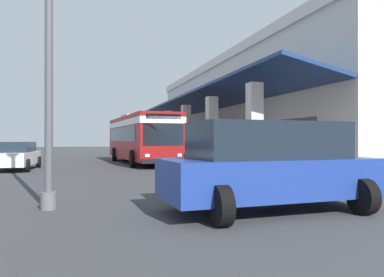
% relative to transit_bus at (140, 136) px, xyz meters
% --- Properties ---
extents(ground, '(120.00, 120.00, 0.00)m').
position_rel_transit_bus_xyz_m(ground, '(-1.07, 7.93, -1.85)').
color(ground, '#38383A').
extents(curb_strip, '(36.68, 0.50, 0.12)m').
position_rel_transit_bus_xyz_m(curb_strip, '(-1.74, 2.92, -1.79)').
color(curb_strip, '#9E998E').
rests_on(curb_strip, ground).
extents(plaza_building, '(30.87, 16.81, 7.72)m').
position_rel_transit_bus_xyz_m(plaza_building, '(-1.74, 12.54, 2.01)').
color(plaza_building, beige).
rests_on(plaza_building, ground).
extents(transit_bus, '(11.35, 3.29, 3.34)m').
position_rel_transit_bus_xyz_m(transit_bus, '(0.00, 0.00, 0.00)').
color(transit_bus, maroon).
rests_on(transit_bus, ground).
extents(parked_suv_blue, '(2.83, 4.87, 1.97)m').
position_rel_transit_bus_xyz_m(parked_suv_blue, '(17.36, 0.12, -0.84)').
color(parked_suv_blue, navy).
rests_on(parked_suv_blue, ground).
extents(parked_sedan_white, '(4.52, 2.23, 1.47)m').
position_rel_transit_bus_xyz_m(parked_sedan_white, '(3.58, -7.15, -1.10)').
color(parked_sedan_white, silver).
rests_on(parked_sedan_white, ground).
extents(pedestrian, '(0.63, 0.52, 1.63)m').
position_rel_transit_bus_xyz_m(pedestrian, '(11.78, 1.98, -0.94)').
color(pedestrian, navy).
rests_on(pedestrian, ground).
extents(potted_palm, '(1.49, 1.60, 2.46)m').
position_rel_transit_bus_xyz_m(potted_palm, '(-11.70, 4.41, -1.27)').
color(potted_palm, gray).
rests_on(potted_palm, ground).
extents(lot_light_pole, '(0.60, 0.60, 8.45)m').
position_rel_transit_bus_xyz_m(lot_light_pole, '(15.71, -4.57, 2.66)').
color(lot_light_pole, '#59595B').
rests_on(lot_light_pole, ground).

